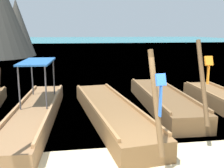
% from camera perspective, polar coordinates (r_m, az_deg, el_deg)
% --- Properties ---
extents(sea_water, '(120.00, 120.00, 0.00)m').
position_cam_1_polar(sea_water, '(66.45, -7.57, 8.89)').
color(sea_water, '#147A89').
rests_on(sea_water, ground).
extents(longtail_boat_red_ribbon, '(1.57, 7.44, 2.34)m').
position_cam_1_polar(longtail_boat_red_ribbon, '(9.12, -16.41, -6.17)').
color(longtail_boat_red_ribbon, olive).
rests_on(longtail_boat_red_ribbon, ground).
extents(longtail_boat_blue_ribbon, '(2.19, 7.31, 2.67)m').
position_cam_1_polar(longtail_boat_blue_ribbon, '(9.00, -0.31, -6.20)').
color(longtail_boat_blue_ribbon, brown).
rests_on(longtail_boat_blue_ribbon, ground).
extents(longtail_boat_orange_ribbon, '(1.53, 6.77, 2.81)m').
position_cam_1_polar(longtail_boat_orange_ribbon, '(10.62, 11.03, -3.49)').
color(longtail_boat_orange_ribbon, brown).
rests_on(longtail_boat_orange_ribbon, ground).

